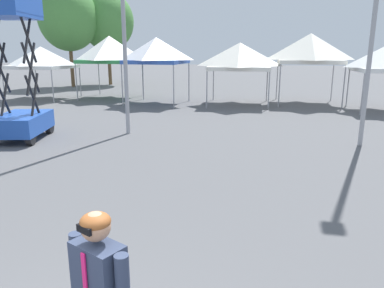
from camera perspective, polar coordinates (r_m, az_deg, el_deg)
canopy_tent_left_of_center at (r=24.38m, az=-21.98°, el=12.13°), size 3.27×3.27×3.08m
canopy_tent_right_of_center at (r=23.57m, az=-12.45°, el=13.88°), size 3.19×3.19×3.70m
canopy_tent_behind_left at (r=20.77m, az=-5.46°, el=14.00°), size 3.13×3.13×3.55m
canopy_tent_behind_center at (r=20.51m, az=7.28°, el=13.12°), size 3.41×3.41×3.27m
canopy_tent_far_left at (r=21.60m, az=17.57°, el=13.72°), size 3.42×3.42×3.75m
scissor_lift at (r=13.65m, az=-24.86°, el=6.21°), size 1.90×2.56×4.56m
tree_behind_tents_left at (r=31.74m, az=-18.35°, el=17.74°), size 4.52×4.52×7.72m
tree_behind_tents_center at (r=32.85m, az=-12.79°, el=17.75°), size 4.29×4.29×7.48m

